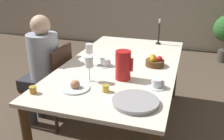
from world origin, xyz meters
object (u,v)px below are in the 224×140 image
at_px(teacup_across, 105,63).
at_px(jam_jar_amber, 33,89).
at_px(red_pitcher, 123,65).
at_px(wine_glass_juice, 89,63).
at_px(serving_tray, 135,102).
at_px(bread_plate, 75,87).
at_px(teacup_near_person, 157,84).
at_px(person_seated, 42,63).
at_px(candlestick_tall, 159,35).
at_px(jam_jar_red, 106,88).
at_px(chair_person_side, 53,83).
at_px(wine_glass_water, 89,49).
at_px(fruit_bowl, 155,62).

height_order(teacup_across, jam_jar_amber, teacup_across).
relative_size(red_pitcher, wine_glass_juice, 1.15).
bearing_deg(red_pitcher, serving_tray, -62.87).
xyz_separation_m(teacup_across, bread_plate, (-0.06, -0.52, -0.01)).
relative_size(teacup_near_person, jam_jar_amber, 2.72).
xyz_separation_m(person_seated, candlestick_tall, (1.03, 0.92, 0.15)).
relative_size(teacup_across, serving_tray, 0.46).
distance_m(person_seated, teacup_near_person, 1.22).
relative_size(jam_jar_red, candlestick_tall, 0.18).
bearing_deg(candlestick_tall, teacup_near_person, -82.54).
xyz_separation_m(teacup_across, serving_tray, (0.43, -0.61, -0.01)).
height_order(teacup_across, candlestick_tall, candlestick_tall).
bearing_deg(chair_person_side, teacup_across, -90.23).
relative_size(bread_plate, jam_jar_amber, 4.09).
height_order(serving_tray, bread_plate, bread_plate).
bearing_deg(wine_glass_water, person_seated, -178.38).
bearing_deg(fruit_bowl, jam_jar_amber, -132.61).
bearing_deg(person_seated, teacup_near_person, -103.12).
xyz_separation_m(red_pitcher, jam_jar_red, (-0.06, -0.26, -0.09)).
xyz_separation_m(serving_tray, fruit_bowl, (0.02, 0.75, 0.02)).
height_order(jam_jar_amber, candlestick_tall, candlestick_tall).
distance_m(wine_glass_water, candlestick_tall, 1.04).
relative_size(bread_plate, jam_jar_red, 4.09).
distance_m(person_seated, wine_glass_water, 0.55).
bearing_deg(bread_plate, wine_glass_water, 100.09).
xyz_separation_m(red_pitcher, wine_glass_juice, (-0.24, -0.12, 0.03)).
height_order(chair_person_side, candlestick_tall, candlestick_tall).
bearing_deg(chair_person_side, teacup_near_person, -105.78).
xyz_separation_m(wine_glass_water, bread_plate, (0.09, -0.51, -0.13)).
xyz_separation_m(teacup_near_person, teacup_across, (-0.53, 0.31, 0.00)).
bearing_deg(serving_tray, wine_glass_water, 134.28).
bearing_deg(jam_jar_red, wine_glass_juice, 142.77).
xyz_separation_m(red_pitcher, serving_tray, (0.19, -0.37, -0.11)).
xyz_separation_m(chair_person_side, candlestick_tall, (0.95, 0.88, 0.38)).
distance_m(teacup_across, jam_jar_amber, 0.75).
bearing_deg(jam_jar_amber, wine_glass_water, 75.65).
bearing_deg(jam_jar_amber, teacup_across, 65.19).
relative_size(person_seated, fruit_bowl, 6.76).
height_order(wine_glass_juice, bread_plate, wine_glass_juice).
distance_m(wine_glass_water, fruit_bowl, 0.62).
distance_m(chair_person_side, teacup_near_person, 1.19).
height_order(person_seated, wine_glass_water, person_seated).
distance_m(red_pitcher, wine_glass_water, 0.44).
bearing_deg(teacup_near_person, chair_person_side, 164.22).
xyz_separation_m(wine_glass_juice, jam_jar_red, (0.19, -0.14, -0.12)).
height_order(person_seated, teacup_near_person, person_seated).
bearing_deg(wine_glass_juice, candlestick_tall, 73.01).
relative_size(teacup_near_person, serving_tray, 0.46).
distance_m(fruit_bowl, candlestick_tall, 0.75).
distance_m(wine_glass_water, jam_jar_amber, 0.70).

